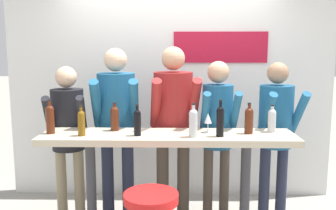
{
  "coord_description": "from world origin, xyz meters",
  "views": [
    {
      "loc": [
        0.07,
        -3.28,
        1.81
      ],
      "look_at": [
        0.0,
        0.08,
        1.29
      ],
      "focal_mm": 40.0,
      "sensor_mm": 36.0,
      "label": 1
    }
  ],
  "objects": [
    {
      "name": "wine_glass_0",
      "position": [
        0.36,
        0.06,
        1.17
      ],
      "size": [
        0.07,
        0.07,
        0.18
      ],
      "color": "silver",
      "rests_on": "tasting_table"
    },
    {
      "name": "wine_bottle_5",
      "position": [
        -1.06,
        -0.01,
        1.19
      ],
      "size": [
        0.07,
        0.07,
        0.31
      ],
      "color": "#4C1E0F",
      "rests_on": "tasting_table"
    },
    {
      "name": "back_wall",
      "position": [
        0.0,
        1.22,
        1.34
      ],
      "size": [
        3.88,
        0.12,
        2.66
      ],
      "color": "silver",
      "rests_on": "ground_plane"
    },
    {
      "name": "wine_bottle_6",
      "position": [
        0.95,
        0.09,
        1.16
      ],
      "size": [
        0.07,
        0.07,
        0.25
      ],
      "color": "#B7BCC1",
      "rests_on": "tasting_table"
    },
    {
      "name": "wine_bottle_3",
      "position": [
        -0.5,
        0.12,
        1.17
      ],
      "size": [
        0.08,
        0.08,
        0.27
      ],
      "color": "#4C1E0F",
      "rests_on": "tasting_table"
    },
    {
      "name": "wine_bottle_7",
      "position": [
        -0.27,
        -0.07,
        1.17
      ],
      "size": [
        0.06,
        0.06,
        0.28
      ],
      "color": "black",
      "rests_on": "tasting_table"
    },
    {
      "name": "person_far_left",
      "position": [
        -1.02,
        0.41,
        1.01
      ],
      "size": [
        0.44,
        0.55,
        1.62
      ],
      "rotation": [
        0.0,
        0.0,
        0.16
      ],
      "color": "gray",
      "rests_on": "ground_plane"
    },
    {
      "name": "wine_bottle_1",
      "position": [
        -0.75,
        -0.09,
        1.17
      ],
      "size": [
        0.06,
        0.06,
        0.27
      ],
      "color": "brown",
      "rests_on": "tasting_table"
    },
    {
      "name": "wine_bottle_2",
      "position": [
        0.46,
        -0.09,
        1.19
      ],
      "size": [
        0.07,
        0.07,
        0.33
      ],
      "color": "black",
      "rests_on": "tasting_table"
    },
    {
      "name": "person_center",
      "position": [
        0.49,
        0.43,
        1.05
      ],
      "size": [
        0.38,
        0.51,
        1.68
      ],
      "rotation": [
        0.0,
        0.0,
        0.04
      ],
      "color": "#473D33",
      "rests_on": "ground_plane"
    },
    {
      "name": "person_left",
      "position": [
        -0.54,
        0.5,
        1.12
      ],
      "size": [
        0.5,
        0.6,
        1.8
      ],
      "rotation": [
        0.0,
        0.0,
        0.09
      ],
      "color": "#23283D",
      "rests_on": "ground_plane"
    },
    {
      "name": "tasting_table",
      "position": [
        0.0,
        0.0,
        0.86
      ],
      "size": [
        2.28,
        0.5,
        1.04
      ],
      "color": "beige",
      "rests_on": "ground_plane"
    },
    {
      "name": "person_center_right",
      "position": [
        1.1,
        0.49,
        1.03
      ],
      "size": [
        0.46,
        0.56,
        1.66
      ],
      "rotation": [
        0.0,
        0.0,
        0.14
      ],
      "color": "#23283D",
      "rests_on": "ground_plane"
    },
    {
      "name": "person_center_left",
      "position": [
        0.04,
        0.47,
        1.12
      ],
      "size": [
        0.52,
        0.62,
        1.82
      ],
      "rotation": [
        0.0,
        0.0,
        0.12
      ],
      "color": "#473D33",
      "rests_on": "ground_plane"
    },
    {
      "name": "wine_bottle_4",
      "position": [
        0.22,
        -0.12,
        1.18
      ],
      "size": [
        0.07,
        0.07,
        0.3
      ],
      "color": "#B7BCC1",
      "rests_on": "tasting_table"
    },
    {
      "name": "wine_bottle_0",
      "position": [
        0.73,
        0.03,
        1.17
      ],
      "size": [
        0.08,
        0.08,
        0.28
      ],
      "color": "#4C1E0F",
      "rests_on": "tasting_table"
    }
  ]
}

